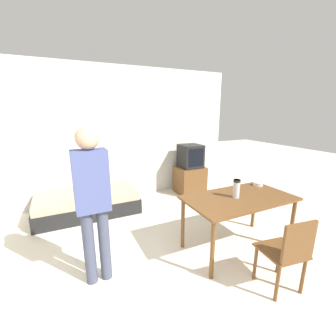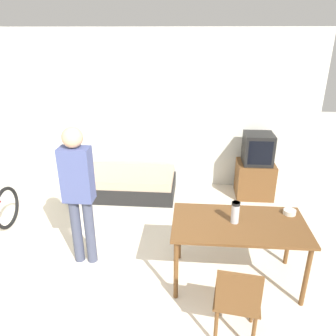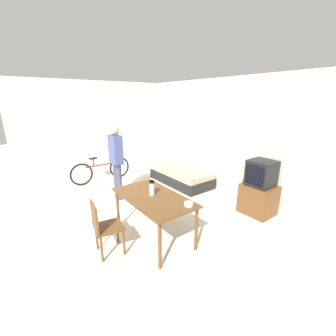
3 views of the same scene
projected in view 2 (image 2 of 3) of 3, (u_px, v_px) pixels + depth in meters
wall_back at (153, 111)px, 5.68m from camera, size 5.64×0.06×2.70m
daybed at (123, 183)px, 5.66m from camera, size 1.77×0.87×0.41m
tv at (256, 169)px, 5.50m from camera, size 0.61×0.53×1.11m
dining_table at (239, 229)px, 3.51m from camera, size 1.43×0.78×0.75m
wooden_chair at (237, 300)px, 2.84m from camera, size 0.46×0.46×0.84m
person_standing at (78, 188)px, 3.69m from camera, size 0.34×0.23×1.71m
thermos_flask at (235, 211)px, 3.44m from camera, size 0.09×0.09×0.24m
mate_bowl at (290, 212)px, 3.64m from camera, size 0.14×0.14×0.05m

